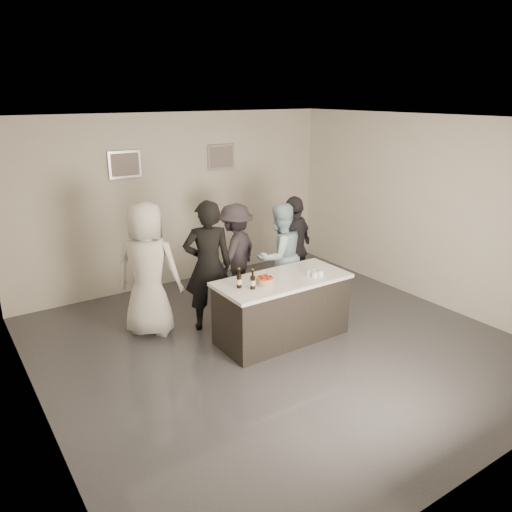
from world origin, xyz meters
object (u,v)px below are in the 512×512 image
at_px(beer_bottle_b, 253,279).
at_px(person_guest_back, 235,253).
at_px(person_guest_right, 294,249).
at_px(cake, 265,282).
at_px(person_main_black, 208,266).
at_px(person_main_blue, 280,257).
at_px(beer_bottle_a, 239,278).
at_px(person_guest_left, 148,270).
at_px(bar_counter, 282,308).

bearing_deg(beer_bottle_b, person_guest_back, 65.71).
bearing_deg(person_guest_right, person_guest_back, -57.73).
xyz_separation_m(cake, person_main_black, (-0.35, 0.91, 0.02)).
bearing_deg(person_main_blue, beer_bottle_a, 30.19).
height_order(person_main_black, person_guest_back, person_main_black).
height_order(beer_bottle_b, person_main_blue, person_main_blue).
xyz_separation_m(beer_bottle_b, person_main_black, (-0.13, 0.95, -0.07)).
bearing_deg(person_main_black, cake, 133.32).
bearing_deg(beer_bottle_b, person_guest_left, 125.08).
bearing_deg(person_guest_right, bar_counter, 18.37).
xyz_separation_m(beer_bottle_a, person_guest_right, (1.68, 0.99, -0.15)).
distance_m(bar_counter, person_main_blue, 1.16).
xyz_separation_m(beer_bottle_b, person_main_blue, (1.16, 0.99, -0.18)).
height_order(cake, person_guest_back, person_guest_back).
bearing_deg(person_guest_back, person_main_blue, 95.85).
distance_m(cake, beer_bottle_b, 0.24).
bearing_deg(person_main_blue, person_guest_left, -11.66).
xyz_separation_m(bar_counter, person_guest_right, (1.01, 1.02, 0.43)).
relative_size(person_guest_left, person_guest_back, 1.17).
distance_m(cake, person_main_black, 0.97).
height_order(cake, person_main_black, person_main_black).
xyz_separation_m(person_main_black, person_main_blue, (1.29, 0.04, -0.11)).
bearing_deg(beer_bottle_b, person_main_blue, 40.44).
bearing_deg(person_guest_left, person_guest_right, -140.60).
distance_m(bar_counter, cake, 0.59).
height_order(bar_counter, person_main_blue, person_main_blue).
distance_m(bar_counter, person_main_black, 1.21).
relative_size(bar_counter, person_guest_right, 1.06).
relative_size(bar_counter, person_main_blue, 1.09).
height_order(person_main_blue, person_guest_left, person_guest_left).
distance_m(person_guest_left, person_guest_right, 2.46).
height_order(beer_bottle_a, person_main_blue, person_main_blue).
bearing_deg(person_main_black, person_guest_left, -1.01).
bearing_deg(person_guest_left, person_guest_back, -125.37).
bearing_deg(beer_bottle_a, beer_bottle_b, -45.57).
bearing_deg(beer_bottle_a, person_main_black, 90.31).
distance_m(person_main_black, person_main_blue, 1.30).
bearing_deg(person_main_black, person_guest_right, -152.44).
bearing_deg(bar_counter, person_main_blue, 55.58).
height_order(beer_bottle_a, beer_bottle_b, same).
relative_size(bar_counter, person_guest_left, 0.97).
bearing_deg(person_main_blue, cake, 41.53).
xyz_separation_m(beer_bottle_b, person_guest_right, (1.56, 1.11, -0.15)).
relative_size(cake, person_guest_back, 0.14).
height_order(bar_counter, person_guest_back, person_guest_back).
relative_size(person_main_blue, person_guest_back, 1.04).
height_order(beer_bottle_a, person_guest_left, person_guest_left).
bearing_deg(person_main_blue, bar_counter, 51.95).
xyz_separation_m(cake, beer_bottle_a, (-0.35, 0.08, 0.09)).
xyz_separation_m(person_guest_left, person_guest_back, (1.63, 0.32, -0.14)).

